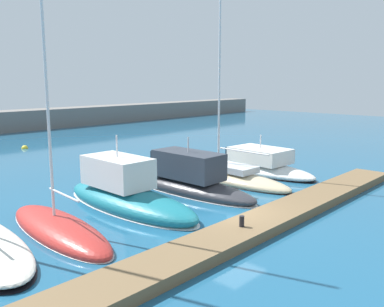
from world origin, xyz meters
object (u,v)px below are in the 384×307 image
Objects in this scene: motorboat_white_sixth at (257,165)px; mooring_buoy_yellow at (25,149)px; sailboat_red_second at (59,229)px; dock_bollard at (242,221)px; sailboat_sand_fifth at (229,177)px; motorboat_charcoal_fourth at (185,180)px; motorboat_teal_third at (126,194)px.

mooring_buoy_yellow is (-6.29, 21.01, -0.46)m from motorboat_white_sixth.
sailboat_red_second is 32.39× the size of dock_bollard.
sailboat_sand_fifth is 21.50m from mooring_buoy_yellow.
motorboat_white_sixth is (3.41, 0.30, 0.19)m from sailboat_sand_fifth.
motorboat_charcoal_fourth is 1.06× the size of motorboat_white_sixth.
sailboat_sand_fifth is 39.64× the size of dock_bollard.
motorboat_white_sixth is at bearing -82.66° from sailboat_sand_fifth.
motorboat_charcoal_fourth is at bearing -79.39° from sailboat_red_second.
mooring_buoy_yellow is at bearing 81.43° from dock_bollard.
motorboat_teal_third is at bearing -102.75° from mooring_buoy_yellow.
motorboat_white_sixth is at bearing -73.32° from mooring_buoy_yellow.
sailboat_sand_fifth reaches higher than motorboat_white_sixth.
motorboat_teal_third is (4.16, 0.89, 0.42)m from sailboat_red_second.
dock_bollard is at bearing -173.97° from motorboat_teal_third.
motorboat_white_sixth is (10.99, -0.26, -0.14)m from motorboat_teal_third.
motorboat_charcoal_fourth is (4.12, -0.12, 0.02)m from motorboat_teal_third.
motorboat_white_sixth is at bearing -91.18° from motorboat_charcoal_fourth.
motorboat_teal_third is at bearing 88.11° from sailboat_sand_fifth.
sailboat_red_second is 11.74m from sailboat_sand_fifth.
mooring_buoy_yellow is (-2.88, 21.31, -0.27)m from sailboat_sand_fifth.
motorboat_teal_third reaches higher than dock_bollard.
mooring_buoy_yellow is 27.67m from dock_bollard.
sailboat_sand_fifth is (11.74, 0.32, 0.09)m from sailboat_red_second.
sailboat_red_second is 1.47× the size of motorboat_charcoal_fourth.
mooring_buoy_yellow is (0.57, 20.86, -0.62)m from motorboat_charcoal_fourth.
dock_bollard is (4.74, -5.73, 0.46)m from sailboat_red_second.
motorboat_charcoal_fourth is at bearing -90.57° from motorboat_teal_third.
sailboat_red_second is at bearing 95.32° from motorboat_charcoal_fourth.
motorboat_charcoal_fourth reaches higher than dock_bollard.
mooring_buoy_yellow is (4.69, 20.74, -0.60)m from motorboat_teal_third.
sailboat_sand_fifth is (3.45, -0.44, -0.35)m from motorboat_charcoal_fourth.
sailboat_sand_fifth is at bearing -83.11° from sailboat_red_second.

